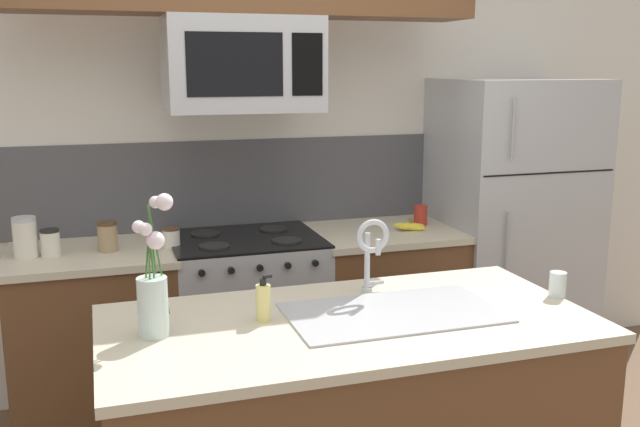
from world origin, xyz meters
name	(u,v)px	position (x,y,z in m)	size (l,w,h in m)	color
rear_partition	(282,153)	(0.30, 1.28, 1.30)	(5.20, 0.10, 2.60)	silver
splash_band	(232,184)	(0.00, 1.22, 1.15)	(3.05, 0.01, 0.48)	#4C4C51
back_counter_left	(96,340)	(-0.76, 0.90, 0.46)	(0.79, 0.65, 0.91)	brown
back_counter_right	(382,309)	(0.76, 0.90, 0.46)	(0.80, 0.65, 0.91)	brown
stove_range	(247,323)	(0.00, 0.90, 0.46)	(0.76, 0.64, 0.93)	#A8AAAF
microwave	(242,65)	(0.00, 0.88, 1.79)	(0.74, 0.40, 0.45)	#A8AAAF
refrigerator	(508,228)	(1.56, 0.92, 0.86)	(0.82, 0.74, 1.71)	#A8AAAF
storage_jar_tall	(25,237)	(-1.04, 0.88, 1.00)	(0.11, 0.11, 0.19)	silver
storage_jar_medium	(50,243)	(-0.93, 0.87, 0.97)	(0.09, 0.09, 0.13)	silver
storage_jar_short	(107,237)	(-0.67, 0.88, 0.98)	(0.09, 0.09, 0.14)	#997F5B
storage_jar_squat	(171,238)	(-0.38, 0.86, 0.96)	(0.08, 0.08, 0.10)	silver
banana_bunch	(411,226)	(0.90, 0.84, 0.93)	(0.19, 0.12, 0.08)	yellow
coffee_tin	(421,215)	(1.01, 0.95, 0.97)	(0.08, 0.08, 0.11)	#B22D23
kitchen_sink	(393,332)	(0.28, -0.35, 0.84)	(0.76, 0.44, 0.16)	#ADAFB5
sink_faucet	(372,246)	(0.28, -0.13, 1.11)	(0.14, 0.14, 0.31)	#B7BABF
dish_soap_bottle	(263,302)	(-0.18, -0.28, 0.98)	(0.06, 0.05, 0.16)	#DBCC75
spare_glass	(558,284)	(0.96, -0.36, 0.96)	(0.06, 0.06, 0.10)	silver
flower_vase	(153,294)	(-0.56, -0.31, 1.06)	(0.14, 0.13, 0.47)	silver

